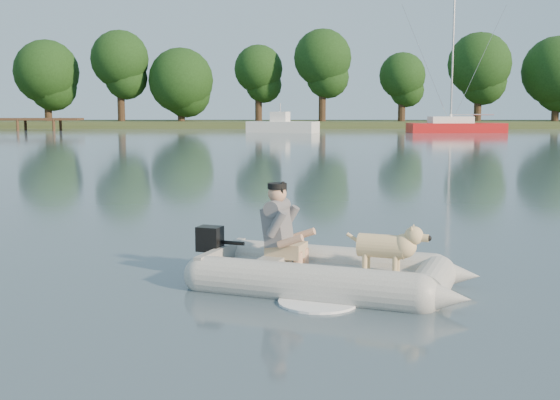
{
  "coord_description": "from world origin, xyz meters",
  "views": [
    {
      "loc": [
        0.11,
        -7.04,
        2.03
      ],
      "look_at": [
        0.05,
        2.49,
        0.75
      ],
      "focal_mm": 45.0,
      "sensor_mm": 36.0,
      "label": 1
    }
  ],
  "objects_px": {
    "dinghy": "(330,242)",
    "motorboat": "(283,119)",
    "dog": "(381,250)",
    "man": "(279,223)",
    "sailboat": "(455,127)"
  },
  "relations": [
    {
      "from": "dinghy",
      "to": "dog",
      "type": "bearing_deg",
      "value": 4.57
    },
    {
      "from": "motorboat",
      "to": "sailboat",
      "type": "relative_size",
      "value": 0.55
    },
    {
      "from": "man",
      "to": "sailboat",
      "type": "xyz_separation_m",
      "value": [
        13.27,
        46.52,
        -0.25
      ]
    },
    {
      "from": "motorboat",
      "to": "sailboat",
      "type": "bearing_deg",
      "value": 20.29
    },
    {
      "from": "dinghy",
      "to": "motorboat",
      "type": "bearing_deg",
      "value": 110.77
    },
    {
      "from": "sailboat",
      "to": "man",
      "type": "bearing_deg",
      "value": -110.39
    },
    {
      "from": "dinghy",
      "to": "man",
      "type": "height_order",
      "value": "man"
    },
    {
      "from": "dinghy",
      "to": "dog",
      "type": "relative_size",
      "value": 5.28
    },
    {
      "from": "man",
      "to": "sailboat",
      "type": "height_order",
      "value": "sailboat"
    },
    {
      "from": "man",
      "to": "sailboat",
      "type": "bearing_deg",
      "value": 94.07
    },
    {
      "from": "dinghy",
      "to": "dog",
      "type": "distance_m",
      "value": 0.58
    },
    {
      "from": "man",
      "to": "sailboat",
      "type": "relative_size",
      "value": 0.09
    },
    {
      "from": "dinghy",
      "to": "man",
      "type": "bearing_deg",
      "value": 175.76
    },
    {
      "from": "dinghy",
      "to": "motorboat",
      "type": "xyz_separation_m",
      "value": [
        -0.64,
        46.8,
        0.55
      ]
    },
    {
      "from": "man",
      "to": "dog",
      "type": "relative_size",
      "value": 1.16
    }
  ]
}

